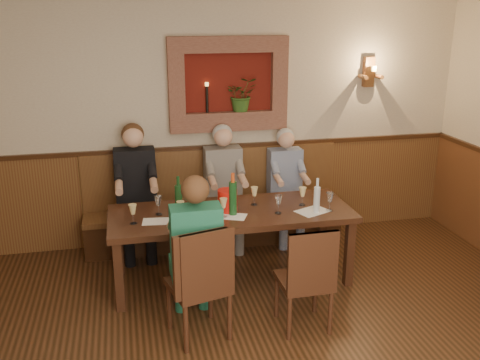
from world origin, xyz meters
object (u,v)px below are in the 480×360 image
object	(u,v)px
person_bench_mid	(225,198)
wine_bottle_green_a	(233,198)
bench	(215,216)
wine_bottle_green_b	(179,199)
chair_near_left	(200,304)
water_bottle	(317,199)
person_bench_right	(286,196)
spittoon_bucket	(227,201)
person_chair_front	(196,266)
dining_table	(231,218)
person_bench_left	(137,202)
chair_near_right	(304,298)

from	to	relation	value
person_bench_mid	wine_bottle_green_a	size ratio (longest dim) A/B	3.40
bench	wine_bottle_green_b	distance (m)	1.21
chair_near_left	water_bottle	xyz separation A→B (m)	(1.27, 0.71, 0.59)
person_bench_right	spittoon_bucket	world-z (taller)	person_bench_right
chair_near_left	person_chair_front	bearing A→B (deg)	77.33
wine_bottle_green_a	person_chair_front	bearing A→B (deg)	-124.43
dining_table	person_bench_left	bearing A→B (deg)	137.07
dining_table	wine_bottle_green_b	distance (m)	0.57
person_bench_mid	water_bottle	world-z (taller)	person_bench_mid
dining_table	wine_bottle_green_b	xyz separation A→B (m)	(-0.51, 0.02, 0.23)
spittoon_bucket	wine_bottle_green_b	xyz separation A→B (m)	(-0.48, 0.01, 0.05)
person_bench_mid	spittoon_bucket	distance (m)	0.88
person_bench_left	water_bottle	size ratio (longest dim) A/B	4.22
bench	wine_bottle_green_a	size ratio (longest dim) A/B	7.13
chair_near_right	chair_near_left	bearing A→B (deg)	175.52
person_bench_mid	spittoon_bucket	xyz separation A→B (m)	(-0.13, -0.83, 0.27)
bench	wine_bottle_green_a	bearing A→B (deg)	-90.16
spittoon_bucket	chair_near_right	bearing A→B (deg)	-64.54
person_bench_right	person_chair_front	world-z (taller)	person_chair_front
bench	wine_bottle_green_b	world-z (taller)	wine_bottle_green_b
dining_table	wine_bottle_green_a	size ratio (longest dim) A/B	5.71
dining_table	person_bench_mid	bearing A→B (deg)	83.75
person_bench_right	wine_bottle_green_b	world-z (taller)	person_bench_right
spittoon_bucket	dining_table	bearing A→B (deg)	-10.87
chair_near_left	wine_bottle_green_a	bearing A→B (deg)	46.10
bench	spittoon_bucket	distance (m)	1.08
chair_near_left	person_bench_left	xyz separation A→B (m)	(-0.43, 1.76, 0.32)
chair_near_left	bench	bearing A→B (deg)	61.27
person_bench_right	person_bench_left	bearing A→B (deg)	-179.86
person_bench_mid	person_chair_front	size ratio (longest dim) A/B	1.01
chair_near_right	person_bench_left	world-z (taller)	person_bench_left
chair_near_right	wine_bottle_green_b	distance (m)	1.52
person_bench_right	wine_bottle_green_a	distance (m)	1.31
chair_near_left	chair_near_right	xyz separation A→B (m)	(0.90, -0.06, -0.02)
chair_near_right	spittoon_bucket	size ratio (longest dim) A/B	4.38
dining_table	water_bottle	distance (m)	0.87
bench	chair_near_right	world-z (taller)	bench
person_bench_mid	spittoon_bucket	bearing A→B (deg)	-98.76
bench	person_bench_left	bearing A→B (deg)	-173.17
person_bench_mid	wine_bottle_green_b	size ratio (longest dim) A/B	3.69
chair_near_right	wine_bottle_green_a	distance (m)	1.18
chair_near_left	spittoon_bucket	world-z (taller)	chair_near_left
person_bench_mid	person_bench_right	xyz separation A→B (m)	(0.74, 0.00, -0.04)
person_bench_left	person_bench_mid	bearing A→B (deg)	0.10
spittoon_bucket	wine_bottle_green_b	bearing A→B (deg)	178.54
chair_near_right	person_bench_right	world-z (taller)	person_bench_right
person_bench_right	spittoon_bucket	size ratio (longest dim) A/B	6.14
bench	person_bench_left	world-z (taller)	person_bench_left
bench	wine_bottle_green_a	world-z (taller)	wine_bottle_green_a
wine_bottle_green_a	bench	bearing A→B (deg)	89.84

